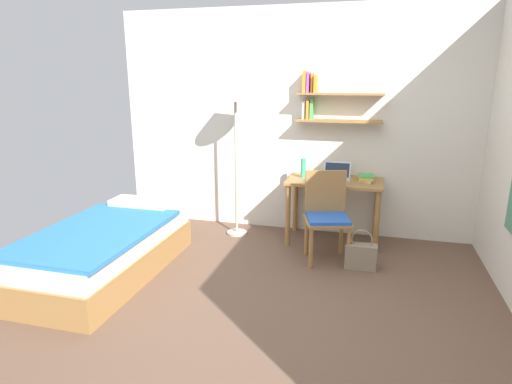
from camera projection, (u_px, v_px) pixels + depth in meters
The scene contains 10 objects.
ground_plane at pixel (254, 310), 3.47m from camera, with size 5.28×5.28×0.00m, color brown.
wall_back at pixel (300, 123), 5.01m from camera, with size 4.40×0.27×2.60m.
bed at pixel (105, 250), 4.06m from camera, with size 0.96×1.85×0.54m.
desk at pixel (334, 191), 4.78m from camera, with size 1.05×0.58×0.72m.
desk_chair at pixel (327, 213), 4.34m from camera, with size 0.53×0.51×0.91m.
standing_lamp at pixel (235, 100), 4.75m from camera, with size 0.38×0.38×1.79m.
laptop at pixel (337, 175), 4.79m from camera, with size 0.30×0.21×0.19m.
water_bottle at pixel (303, 168), 4.85m from camera, with size 0.06×0.06×0.22m, color #42A87F.
book_stack at pixel (366, 178), 4.67m from camera, with size 0.18×0.23×0.08m.
handbag at pixel (361, 255), 4.19m from camera, with size 0.30×0.13×0.40m.
Camera 1 is at (0.82, -2.99, 1.82)m, focal length 30.08 mm.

